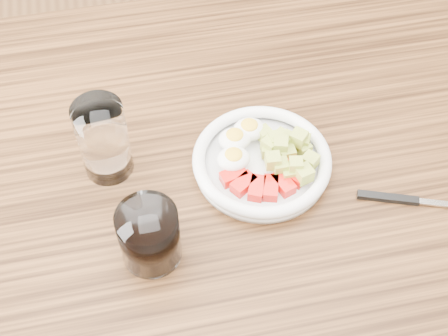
# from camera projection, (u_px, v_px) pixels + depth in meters

# --- Properties ---
(dining_table) EXTENTS (1.50, 0.90, 0.77)m
(dining_table) POSITION_uv_depth(u_px,v_px,m) (231.00, 221.00, 0.99)
(dining_table) COLOR brown
(dining_table) RESTS_ON ground
(bowl) EXTENTS (0.21, 0.21, 0.05)m
(bowl) POSITION_uv_depth(u_px,v_px,m) (262.00, 159.00, 0.92)
(bowl) COLOR white
(bowl) RESTS_ON dining_table
(fork) EXTENTS (0.18, 0.07, 0.01)m
(fork) POSITION_uv_depth(u_px,v_px,m) (405.00, 200.00, 0.89)
(fork) COLOR black
(fork) RESTS_ON dining_table
(water_glass) EXTENTS (0.07, 0.07, 0.13)m
(water_glass) POSITION_uv_depth(u_px,v_px,m) (103.00, 140.00, 0.88)
(water_glass) COLOR white
(water_glass) RESTS_ON dining_table
(coffee_glass) EXTENTS (0.08, 0.08, 0.09)m
(coffee_glass) POSITION_uv_depth(u_px,v_px,m) (149.00, 236.00, 0.81)
(coffee_glass) COLOR white
(coffee_glass) RESTS_ON dining_table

